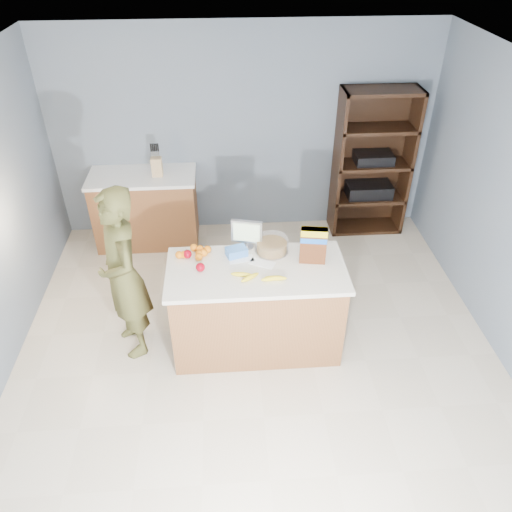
{
  "coord_description": "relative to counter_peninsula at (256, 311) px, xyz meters",
  "views": [
    {
      "loc": [
        -0.25,
        -3.13,
        3.49
      ],
      "look_at": [
        0.0,
        0.35,
        1.0
      ],
      "focal_mm": 35.0,
      "sensor_mm": 36.0,
      "label": 1
    }
  ],
  "objects": [
    {
      "name": "tv",
      "position": [
        -0.06,
        0.33,
        0.64
      ],
      "size": [
        0.28,
        0.12,
        0.28
      ],
      "color": "silver",
      "rests_on": "counter_peninsula"
    },
    {
      "name": "apples",
      "position": [
        -0.54,
        0.1,
        0.52
      ],
      "size": [
        0.2,
        0.28,
        0.08
      ],
      "color": "#900010",
      "rests_on": "counter_peninsula"
    },
    {
      "name": "salad_bowl",
      "position": [
        0.16,
        0.26,
        0.54
      ],
      "size": [
        0.3,
        0.3,
        0.13
      ],
      "color": "#267219",
      "rests_on": "counter_peninsula"
    },
    {
      "name": "envelopes",
      "position": [
        -0.03,
        0.11,
        0.49
      ],
      "size": [
        0.42,
        0.24,
        0.0
      ],
      "color": "white",
      "rests_on": "counter_peninsula"
    },
    {
      "name": "bananas",
      "position": [
        0.02,
        -0.14,
        0.51
      ],
      "size": [
        0.47,
        0.15,
        0.04
      ],
      "color": "yellow",
      "rests_on": "counter_peninsula"
    },
    {
      "name": "oranges",
      "position": [
        -0.52,
        0.23,
        0.52
      ],
      "size": [
        0.32,
        0.22,
        0.07
      ],
      "color": "orange",
      "rests_on": "counter_peninsula"
    },
    {
      "name": "shelving_unit",
      "position": [
        1.55,
        2.05,
        0.45
      ],
      "size": [
        0.9,
        0.4,
        1.8
      ],
      "color": "black",
      "rests_on": "ground"
    },
    {
      "name": "walls",
      "position": [
        0.0,
        -0.3,
        1.24
      ],
      "size": [
        4.52,
        5.02,
        2.51
      ],
      "color": "slate",
      "rests_on": "ground"
    },
    {
      "name": "back_cabinet",
      "position": [
        -1.2,
        1.9,
        0.04
      ],
      "size": [
        1.24,
        0.62,
        0.9
      ],
      "color": "brown",
      "rests_on": "ground"
    },
    {
      "name": "person",
      "position": [
        -1.16,
        0.08,
        0.42
      ],
      "size": [
        0.61,
        0.72,
        1.67
      ],
      "primitive_type": "imported",
      "rotation": [
        0.0,
        0.0,
        -1.14
      ],
      "color": "#4A4922",
      "rests_on": "ground"
    },
    {
      "name": "blue_carton",
      "position": [
        -0.16,
        0.21,
        0.52
      ],
      "size": [
        0.21,
        0.17,
        0.08
      ],
      "primitive_type": "cube",
      "rotation": [
        0.0,
        0.0,
        0.32
      ],
      "color": "blue",
      "rests_on": "counter_peninsula"
    },
    {
      "name": "cereal_box",
      "position": [
        0.5,
        0.07,
        0.68
      ],
      "size": [
        0.24,
        0.12,
        0.34
      ],
      "color": "#592B14",
      "rests_on": "counter_peninsula"
    },
    {
      "name": "counter_peninsula",
      "position": [
        0.0,
        0.0,
        0.0
      ],
      "size": [
        1.56,
        0.76,
        0.9
      ],
      "color": "brown",
      "rests_on": "ground"
    },
    {
      "name": "floor",
      "position": [
        0.0,
        -0.3,
        -0.42
      ],
      "size": [
        4.5,
        5.0,
        0.02
      ],
      "primitive_type": "cube",
      "color": "beige",
      "rests_on": "ground"
    },
    {
      "name": "knife_block",
      "position": [
        -1.01,
        1.87,
        0.6
      ],
      "size": [
        0.12,
        0.1,
        0.31
      ],
      "color": "tan",
      "rests_on": "back_cabinet"
    }
  ]
}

